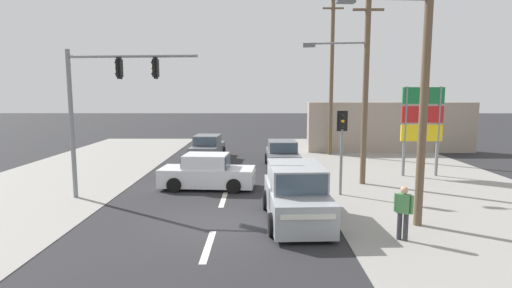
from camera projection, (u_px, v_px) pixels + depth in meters
The scene contains 18 objects.
ground_plane at pixel (216, 223), 13.23m from camera, with size 140.00×140.00×0.00m, color #28282B.
lane_dash_near at pixel (208, 246), 11.25m from camera, with size 0.20×2.40×0.01m, color silver.
lane_dash_mid at pixel (224, 199), 16.21m from camera, with size 0.20×2.40×0.01m, color silver.
lane_dash_far at pixel (232, 174), 21.16m from camera, with size 0.20×2.40×0.01m, color silver.
kerb_right_verge at pixel (458, 206), 15.16m from camera, with size 10.00×44.00×0.02m, color gray.
kerb_left_verge at pixel (29, 192), 17.25m from camera, with size 8.00×40.00×0.02m, color gray.
utility_pole_foreground_right at pixel (422, 60), 12.31m from camera, with size 3.78×0.52×9.88m.
utility_pole_midground_right at pixel (363, 79), 18.27m from camera, with size 3.77×0.66×9.09m.
utility_pole_background_right at pixel (332, 71), 26.99m from camera, with size 1.80×0.26×10.95m.
traffic_signal_mast at pixel (101, 97), 15.80m from camera, with size 5.28×0.57×6.00m.
pedestal_signal_right_kerb at pixel (342, 138), 16.53m from camera, with size 0.44×0.29×3.56m.
shopping_plaza_sign at pixel (422, 119), 20.29m from camera, with size 2.10×0.16×4.60m.
shopfront_wall_far at pixel (391, 127), 28.80m from camera, with size 12.00×1.00×3.60m, color #A39384.
sedan_oncoming_near at pixel (207, 173), 17.98m from camera, with size 4.34×2.11×1.56m.
suv_crossing_left at pixel (296, 195), 13.41m from camera, with size 2.23×4.62×1.90m.
sedan_oncoming_mid at pixel (208, 148), 25.95m from camera, with size 2.06×4.32×1.56m.
sedan_kerbside_parked at pixel (282, 155), 22.94m from camera, with size 1.99×4.28×1.56m.
pedestrian_at_kerb at pixel (403, 210), 11.55m from camera, with size 0.46×0.39×1.63m.
Camera 1 is at (1.42, -12.77, 4.31)m, focal length 28.00 mm.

